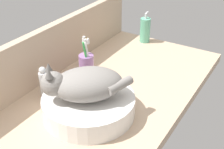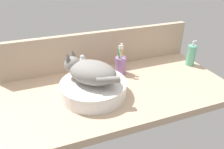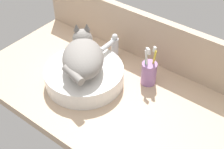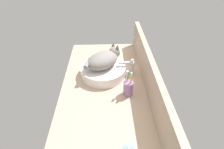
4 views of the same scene
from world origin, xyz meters
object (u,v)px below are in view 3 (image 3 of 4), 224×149
faucet (113,47)px  sink_basin (84,75)px  cat (83,56)px  toothbrush_cup (149,72)px

faucet → sink_basin: bearing=-90.4°
cat → sink_basin: bearing=-44.5°
cat → faucet: bearing=86.7°
cat → faucet: (1.10, 19.40, -6.03)cm
cat → toothbrush_cup: size_ratio=1.60×
sink_basin → cat: cat is taller
cat → toothbrush_cup: (23.05, 15.65, -7.67)cm
faucet → toothbrush_cup: (21.94, -3.75, -1.64)cm
sink_basin → faucet: (0.13, 20.36, 3.52)cm
toothbrush_cup → faucet: bearing=170.3°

